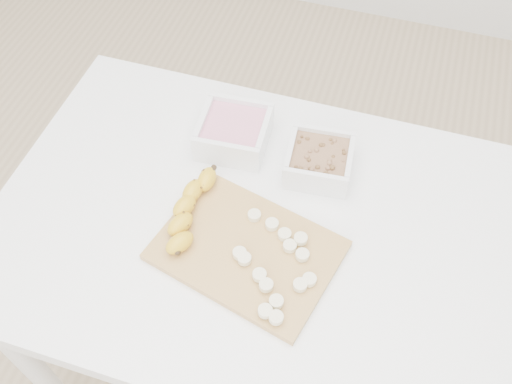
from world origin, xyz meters
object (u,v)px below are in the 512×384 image
(bowl_yogurt, at_px, (234,132))
(banana, at_px, (190,211))
(table, at_px, (252,248))
(bowl_granola, at_px, (319,160))
(cutting_board, at_px, (247,250))

(bowl_yogurt, xyz_separation_m, banana, (-0.02, -0.21, -0.00))
(table, xyz_separation_m, bowl_granola, (0.09, 0.16, 0.13))
(bowl_granola, bearing_deg, cutting_board, -108.92)
(bowl_granola, bearing_deg, table, -118.99)
(bowl_yogurt, xyz_separation_m, cutting_board, (0.11, -0.25, -0.03))
(cutting_board, bearing_deg, bowl_granola, 71.08)
(bowl_yogurt, height_order, cutting_board, bowl_yogurt)
(bowl_yogurt, height_order, bowl_granola, bowl_yogurt)
(table, distance_m, bowl_granola, 0.23)
(bowl_yogurt, bearing_deg, cutting_board, -66.40)
(banana, bearing_deg, bowl_granola, 53.80)
(table, relative_size, bowl_yogurt, 6.67)
(cutting_board, xyz_separation_m, banana, (-0.12, 0.04, 0.02))
(bowl_yogurt, distance_m, banana, 0.21)
(table, bearing_deg, banana, -165.12)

